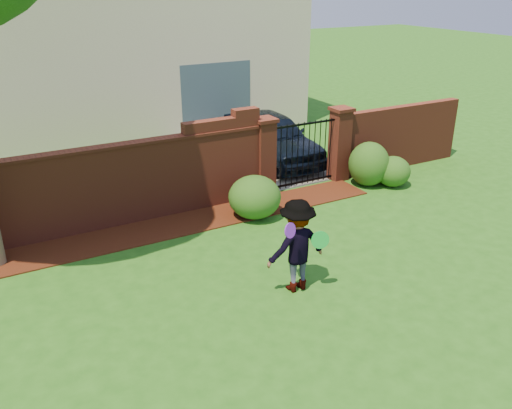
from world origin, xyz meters
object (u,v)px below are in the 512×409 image
car (276,139)px  frisbee_green (320,240)px  frisbee_purple (290,230)px  man (298,247)px

car → frisbee_green: (-2.84, -6.14, 0.29)m
frisbee_purple → man: bearing=41.5°
man → frisbee_green: bearing=137.0°
car → frisbee_purple: (-3.45, -6.20, 0.63)m
car → frisbee_green: size_ratio=13.61×
man → frisbee_green: 0.40m
car → man: bearing=-117.2°
frisbee_purple → frisbee_green: size_ratio=0.82×
frisbee_purple → frisbee_green: (0.62, 0.06, -0.34)m
frisbee_purple → frisbee_green: 0.71m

